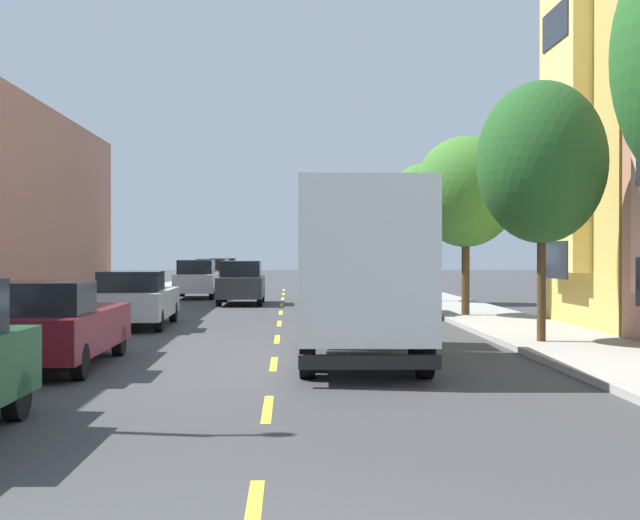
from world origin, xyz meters
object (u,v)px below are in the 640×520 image
parked_wagon_sky (403,294)px  parked_pickup_champagne (347,275)px  street_tree_second (542,162)px  parked_suv_orange (213,274)px  parked_suv_red (223,272)px  parked_suv_white (196,279)px  parked_pickup_burgundy (54,326)px  street_tree_third (466,192)px  moving_charcoal_sedan (241,282)px  delivery_box_truck (360,265)px  parked_pickup_silver (136,300)px  parked_pickup_black (373,284)px  street_tree_farthest (425,201)px

parked_wagon_sky → parked_pickup_champagne: 26.54m
street_tree_second → parked_suv_orange: size_ratio=1.30×
parked_pickup_champagne → parked_suv_red: bearing=167.9°
parked_pickup_champagne → parked_suv_white: (-8.58, -13.95, 0.16)m
parked_suv_red → parked_pickup_burgundy: bearing=-90.1°
street_tree_second → parked_pickup_burgundy: 11.81m
street_tree_third → moving_charcoal_sedan: bearing=133.1°
street_tree_second → delivery_box_truck: 5.84m
parked_wagon_sky → parked_pickup_burgundy: bearing=-122.6°
delivery_box_truck → parked_pickup_silver: delivery_box_truck is taller
parked_pickup_black → parked_suv_white: size_ratio=1.10×
parked_pickup_burgundy → parked_wagon_sky: bearing=57.4°
moving_charcoal_sedan → parked_pickup_champagne: bearing=72.6°
parked_pickup_silver → parked_pickup_burgundy: same height
moving_charcoal_sedan → parked_suv_orange: bearing=100.2°
street_tree_second → parked_pickup_black: size_ratio=1.18×
street_tree_third → street_tree_farthest: (0.00, 8.78, 0.24)m
delivery_box_truck → parked_pickup_burgundy: (-6.10, -0.77, -1.18)m
parked_wagon_sky → moving_charcoal_sedan: size_ratio=0.98×
parked_pickup_champagne → street_tree_farthest: bearing=-83.5°
parked_wagon_sky → parked_pickup_burgundy: (-8.73, -13.63, 0.02)m
street_tree_second → moving_charcoal_sedan: size_ratio=1.31×
parked_wagon_sky → parked_suv_red: size_ratio=0.97×
delivery_box_truck → moving_charcoal_sedan: bearing=100.1°
parked_pickup_silver → parked_suv_white: 16.97m
street_tree_third → parked_suv_red: street_tree_third is taller
street_tree_second → parked_wagon_sky: street_tree_second is taller
street_tree_farthest → parked_suv_white: size_ratio=1.27×
parked_wagon_sky → parked_suv_white: size_ratio=0.97×
parked_wagon_sky → street_tree_third: bearing=-36.3°
street_tree_farthest → parked_pickup_black: (-2.09, 2.18, -3.79)m
parked_suv_white → parked_pickup_burgundy: bearing=-89.9°
delivery_box_truck → parked_suv_white: bearing=103.6°
parked_wagon_sky → parked_pickup_black: (-0.11, 9.50, 0.02)m
street_tree_farthest → parked_suv_red: size_ratio=1.27×
parked_suv_white → parked_pickup_silver: bearing=-89.9°
parked_pickup_silver → delivery_box_truck: bearing=-54.1°
parked_suv_orange → parked_pickup_burgundy: parked_suv_orange is taller
street_tree_farthest → moving_charcoal_sedan: street_tree_farthest is taller
street_tree_third → street_tree_farthest: street_tree_third is taller
parked_wagon_sky → parked_suv_orange: bearing=112.3°
parked_suv_red → parked_pickup_champagne: bearing=-12.1°
delivery_box_truck → parked_wagon_sky: delivery_box_truck is taller
moving_charcoal_sedan → parked_suv_white: bearing=115.9°
street_tree_second → street_tree_third: street_tree_second is taller
street_tree_third → parked_pickup_black: bearing=100.8°
street_tree_third → street_tree_second: bearing=-90.0°
delivery_box_truck → moving_charcoal_sedan: delivery_box_truck is taller
parked_pickup_black → parked_suv_orange: 14.55m
street_tree_farthest → parked_pickup_burgundy: street_tree_farthest is taller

